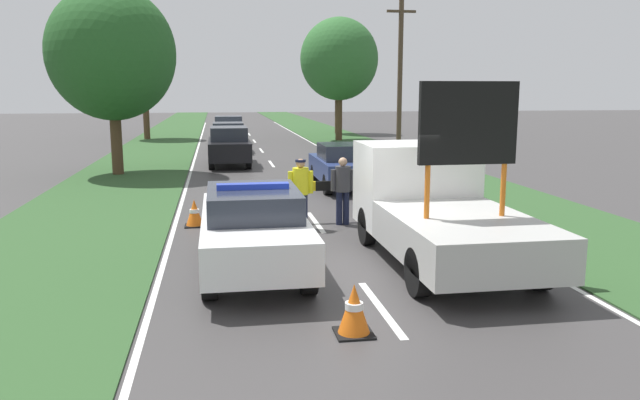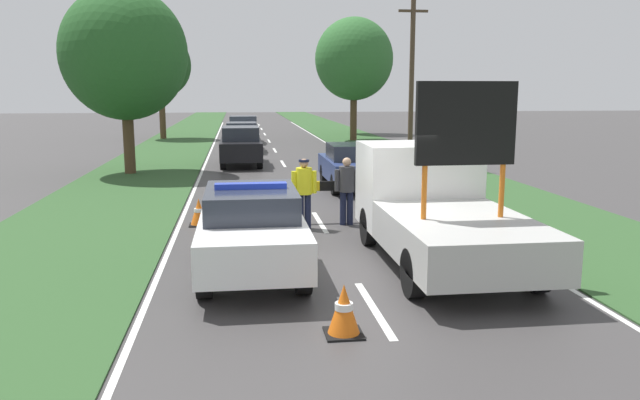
% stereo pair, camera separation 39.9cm
% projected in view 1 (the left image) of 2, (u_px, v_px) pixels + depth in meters
% --- Properties ---
extents(ground_plane, '(160.00, 160.00, 0.00)m').
position_uv_depth(ground_plane, '(349.00, 266.00, 11.54)').
color(ground_plane, '#3D3A3A').
extents(lane_markings, '(6.92, 68.06, 0.01)m').
position_uv_depth(lane_markings, '(269.00, 160.00, 28.79)').
color(lane_markings, silver).
rests_on(lane_markings, ground).
extents(grass_verge_left, '(4.27, 120.00, 0.03)m').
position_uv_depth(grass_verge_left, '(148.00, 157.00, 30.06)').
color(grass_verge_left, '#2D5128').
rests_on(grass_verge_left, ground).
extents(grass_verge_right, '(4.27, 120.00, 0.03)m').
position_uv_depth(grass_verge_right, '(375.00, 153.00, 31.88)').
color(grass_verge_right, '#2D5128').
rests_on(grass_verge_right, ground).
extents(police_car, '(1.80, 4.87, 1.61)m').
position_uv_depth(police_car, '(253.00, 227.00, 11.15)').
color(police_car, white).
rests_on(police_car, ground).
extents(work_truck, '(2.30, 5.38, 3.36)m').
position_uv_depth(work_truck, '(435.00, 205.00, 11.96)').
color(work_truck, white).
rests_on(work_truck, ground).
extents(road_barrier, '(2.69, 0.08, 1.02)m').
position_uv_depth(road_barrier, '(315.00, 189.00, 15.27)').
color(road_barrier, black).
rests_on(road_barrier, ground).
extents(police_officer, '(0.59, 0.38, 1.65)m').
position_uv_depth(police_officer, '(301.00, 187.00, 14.52)').
color(police_officer, '#191E38').
rests_on(police_officer, ground).
extents(pedestrian_civilian, '(0.59, 0.37, 1.63)m').
position_uv_depth(pedestrian_civilian, '(343.00, 185.00, 14.96)').
color(pedestrian_civilian, '#191E38').
rests_on(pedestrian_civilian, ground).
extents(traffic_cone_near_police, '(0.47, 0.47, 0.65)m').
position_uv_depth(traffic_cone_near_police, '(194.00, 213.00, 14.87)').
color(traffic_cone_near_police, black).
rests_on(traffic_cone_near_police, ground).
extents(traffic_cone_centre_front, '(0.51, 0.51, 0.70)m').
position_uv_depth(traffic_cone_centre_front, '(354.00, 310.00, 8.28)').
color(traffic_cone_centre_front, black).
rests_on(traffic_cone_centre_front, ground).
extents(queued_car_hatch_blue, '(1.71, 4.03, 1.48)m').
position_uv_depth(queued_car_hatch_blue, '(343.00, 166.00, 20.55)').
color(queued_car_hatch_blue, navy).
rests_on(queued_car_hatch_blue, ground).
extents(queued_car_sedan_black, '(1.74, 4.46, 1.66)m').
position_uv_depth(queued_car_sedan_black, '(229.00, 146.00, 26.77)').
color(queued_car_sedan_black, black).
rests_on(queued_car_sedan_black, ground).
extents(queued_car_sedan_silver, '(1.77, 4.31, 1.52)m').
position_uv_depth(queued_car_sedan_silver, '(228.00, 136.00, 32.91)').
color(queued_car_sedan_silver, '#B2B2B7').
rests_on(queued_car_sedan_silver, ground).
extents(queued_car_van_white, '(1.83, 3.98, 1.65)m').
position_uv_depth(queued_car_van_white, '(228.00, 129.00, 38.00)').
color(queued_car_van_white, silver).
rests_on(queued_car_van_white, ground).
extents(roadside_tree_near_left, '(3.95, 3.95, 6.87)m').
position_uv_depth(roadside_tree_near_left, '(144.00, 65.00, 40.10)').
color(roadside_tree_near_left, '#4C3823').
rests_on(roadside_tree_near_left, ground).
extents(roadside_tree_near_right, '(4.89, 4.89, 7.69)m').
position_uv_depth(roadside_tree_near_right, '(339.00, 59.00, 39.09)').
color(roadside_tree_near_right, '#4C3823').
rests_on(roadside_tree_near_right, ground).
extents(roadside_tree_mid_left, '(4.14, 4.14, 7.92)m').
position_uv_depth(roadside_tree_mid_left, '(338.00, 55.00, 45.25)').
color(roadside_tree_mid_left, '#4C3823').
rests_on(roadside_tree_mid_left, ground).
extents(roadside_tree_mid_right, '(4.72, 4.72, 7.03)m').
position_uv_depth(roadside_tree_mid_right, '(112.00, 54.00, 23.17)').
color(roadside_tree_mid_right, '#4C3823').
rests_on(roadside_tree_mid_right, ground).
extents(utility_pole, '(1.20, 0.20, 7.03)m').
position_uv_depth(utility_pole, '(400.00, 80.00, 25.48)').
color(utility_pole, '#473828').
rests_on(utility_pole, ground).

